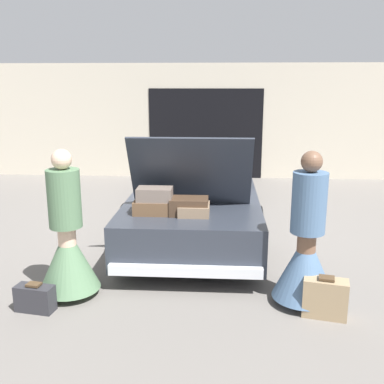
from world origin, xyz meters
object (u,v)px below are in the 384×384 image
at_px(person_right, 306,252).
at_px(person_left, 68,245).
at_px(suitcase_beside_left_person, 35,298).
at_px(car, 197,191).
at_px(suitcase_beside_right_person, 325,298).

bearing_deg(person_right, person_left, 84.14).
xyz_separation_m(person_right, suitcase_beside_left_person, (-2.86, -0.35, -0.45)).
bearing_deg(car, person_right, -64.72).
bearing_deg(person_left, suitcase_beside_left_person, -40.89).
bearing_deg(suitcase_beside_right_person, person_left, 173.51).
relative_size(car, suitcase_beside_left_person, 12.22).
bearing_deg(person_left, car, 145.46).
relative_size(car, person_right, 3.12).
height_order(person_left, suitcase_beside_right_person, person_left).
relative_size(person_right, suitcase_beside_left_person, 3.92).
distance_m(person_left, suitcase_beside_right_person, 2.83).
height_order(car, suitcase_beside_right_person, car).
relative_size(person_left, suitcase_beside_left_person, 3.89).
height_order(car, person_left, car).
height_order(car, person_right, car).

